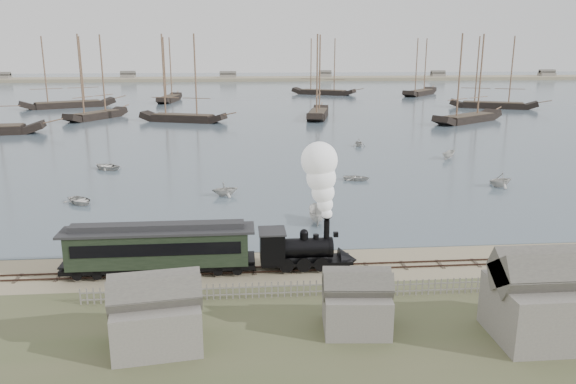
{
  "coord_description": "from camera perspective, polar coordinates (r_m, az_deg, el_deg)",
  "views": [
    {
      "loc": [
        -4.98,
        -43.18,
        17.1
      ],
      "look_at": [
        -0.41,
        8.87,
        3.5
      ],
      "focal_mm": 35.0,
      "sensor_mm": 36.0,
      "label": 1
    }
  ],
  "objects": [
    {
      "name": "harbor_water",
      "position": [
        213.92,
        -3.72,
        9.98
      ],
      "size": [
        600.0,
        336.0,
        0.06
      ],
      "primitive_type": "cube",
      "color": "#4C606C",
      "rests_on": "ground"
    },
    {
      "name": "schooner_3",
      "position": [
        138.48,
        3.12,
        11.66
      ],
      "size": [
        8.8,
        20.26,
        20.0
      ],
      "primitive_type": null,
      "rotation": [
        0.0,
        0.0,
        1.35
      ],
      "color": "black",
      "rests_on": "harbor_water"
    },
    {
      "name": "rowboat_5",
      "position": [
        91.13,
        15.98,
        3.65
      ],
      "size": [
        3.19,
        3.16,
        1.26
      ],
      "primitive_type": "imported",
      "rotation": [
        0.0,
        0.0,
        2.37
      ],
      "color": "beige",
      "rests_on": "harbor_water"
    },
    {
      "name": "schooner_4",
      "position": [
        136.61,
        18.11,
        10.93
      ],
      "size": [
        21.03,
        16.76,
        20.0
      ],
      "primitive_type": null,
      "rotation": [
        0.0,
        0.0,
        0.61
      ],
      "color": "black",
      "rests_on": "harbor_water"
    },
    {
      "name": "locomotive",
      "position": [
        43.47,
        2.97,
        -2.3
      ],
      "size": [
        7.81,
        2.92,
        9.74
      ],
      "color": "black",
      "rests_on": "ground"
    },
    {
      "name": "rowboat_2",
      "position": [
        55.91,
        2.9,
        -2.36
      ],
      "size": [
        4.02,
        1.73,
        1.52
      ],
      "primitive_type": "imported",
      "rotation": [
        0.0,
        0.0,
        3.08
      ],
      "color": "beige",
      "rests_on": "harbor_water"
    },
    {
      "name": "rowboat_0",
      "position": [
        66.67,
        -20.36,
        -0.8
      ],
      "size": [
        4.69,
        4.63,
        0.8
      ],
      "primitive_type": "imported",
      "rotation": [
        0.0,
        0.0,
        0.75
      ],
      "color": "beige",
      "rests_on": "harbor_water"
    },
    {
      "name": "schooner_8",
      "position": [
        206.89,
        3.66,
        12.61
      ],
      "size": [
        23.15,
        15.93,
        20.0
      ],
      "primitive_type": null,
      "rotation": [
        0.0,
        0.0,
        -0.5
      ],
      "color": "black",
      "rests_on": "harbor_water"
    },
    {
      "name": "schooner_1",
      "position": [
        143.46,
        -19.19,
        10.99
      ],
      "size": [
        12.87,
        17.92,
        20.0
      ],
      "primitive_type": null,
      "rotation": [
        0.0,
        0.0,
        1.04
      ],
      "color": "black",
      "rests_on": "harbor_water"
    },
    {
      "name": "picket_fence_east",
      "position": [
        43.26,
        19.58,
        -9.6
      ],
      "size": [
        15.0,
        0.1,
        1.2
      ],
      "primitive_type": null,
      "color": "slate",
      "rests_on": "ground"
    },
    {
      "name": "shed_right",
      "position": [
        38.31,
        24.34,
        -13.33
      ],
      "size": [
        6.0,
        5.0,
        5.1
      ],
      "primitive_type": null,
      "color": "slate",
      "rests_on": "ground"
    },
    {
      "name": "beached_dinghy",
      "position": [
        47.77,
        -14.84,
        -6.39
      ],
      "size": [
        4.41,
        4.67,
        0.79
      ],
      "primitive_type": "imported",
      "rotation": [
        0.0,
        0.0,
        0.95
      ],
      "color": "beige",
      "rests_on": "ground"
    },
    {
      "name": "rowboat_6",
      "position": [
        84.36,
        -17.98,
        2.53
      ],
      "size": [
        5.04,
        5.3,
        0.89
      ],
      "primitive_type": "imported",
      "rotation": [
        0.0,
        0.0,
        4.08
      ],
      "color": "beige",
      "rests_on": "harbor_water"
    },
    {
      "name": "picket_fence_west",
      "position": [
        40.05,
        -6.83,
        -10.8
      ],
      "size": [
        19.0,
        0.1,
        1.2
      ],
      "primitive_type": null,
      "color": "slate",
      "rests_on": "ground"
    },
    {
      "name": "rowboat_7",
      "position": [
        99.45,
        7.2,
        5.01
      ],
      "size": [
        3.02,
        2.74,
        1.39
      ],
      "primitive_type": "imported",
      "rotation": [
        0.0,
        0.0,
        0.19
      ],
      "color": "beige",
      "rests_on": "harbor_water"
    },
    {
      "name": "rowboat_4",
      "position": [
        74.9,
        20.77,
        1.18
      ],
      "size": [
        3.75,
        4.07,
        1.79
      ],
      "primitive_type": "imported",
      "rotation": [
        0.0,
        0.0,
        4.99
      ],
      "color": "beige",
      "rests_on": "harbor_water"
    },
    {
      "name": "rowboat_3",
      "position": [
        74.04,
        6.97,
        1.46
      ],
      "size": [
        3.38,
        4.02,
        0.71
      ],
      "primitive_type": "imported",
      "rotation": [
        0.0,
        0.0,
        1.26
      ],
      "color": "beige",
      "rests_on": "harbor_water"
    },
    {
      "name": "shed_left",
      "position": [
        35.05,
        -13.04,
        -15.02
      ],
      "size": [
        5.0,
        4.0,
        4.1
      ],
      "primitive_type": null,
      "color": "slate",
      "rests_on": "ground"
    },
    {
      "name": "schooner_5",
      "position": [
        170.59,
        20.36,
        11.34
      ],
      "size": [
        23.89,
        14.37,
        20.0
      ],
      "primitive_type": null,
      "rotation": [
        0.0,
        0.0,
        -0.41
      ],
      "color": "black",
      "rests_on": "harbor_water"
    },
    {
      "name": "shed_mid",
      "position": [
        36.24,
        6.9,
        -13.68
      ],
      "size": [
        4.0,
        3.5,
        3.6
      ],
      "primitive_type": null,
      "color": "slate",
      "rests_on": "ground"
    },
    {
      "name": "rowboat_1",
      "position": [
        66.19,
        -6.42,
        0.32
      ],
      "size": [
        3.46,
        3.76,
        1.65
      ],
      "primitive_type": "imported",
      "rotation": [
        0.0,
        0.0,
        1.85
      ],
      "color": "beige",
      "rests_on": "harbor_water"
    },
    {
      "name": "schooner_2",
      "position": [
        133.01,
        -10.81,
        11.3
      ],
      "size": [
        20.94,
        11.38,
        20.0
      ],
      "primitive_type": null,
      "rotation": [
        0.0,
        0.0,
        -0.34
      ],
      "color": "black",
      "rests_on": "harbor_water"
    },
    {
      "name": "ground",
      "position": [
        46.71,
        1.47,
        -6.89
      ],
      "size": [
        600.0,
        600.0,
        0.0
      ],
      "primitive_type": "plane",
      "color": "tan",
      "rests_on": "ground"
    },
    {
      "name": "schooner_9",
      "position": [
        209.8,
        13.4,
        12.28
      ],
      "size": [
        18.22,
        20.82,
        20.0
      ],
      "primitive_type": null,
      "rotation": [
        0.0,
        0.0,
        0.89
      ],
      "color": "black",
      "rests_on": "harbor_water"
    },
    {
      "name": "schooner_6",
      "position": [
        173.89,
        -21.68,
        11.27
      ],
      "size": [
        25.74,
        16.67,
        20.0
      ],
      "primitive_type": null,
      "rotation": [
        0.0,
        0.0,
        0.46
      ],
      "color": "black",
      "rests_on": "harbor_water"
    },
    {
      "name": "far_spit",
      "position": [
        293.73,
        -4.11,
        11.22
      ],
      "size": [
        500.0,
        20.0,
        1.8
      ],
      "primitive_type": "cube",
      "color": "tan",
      "rests_on": "ground"
    },
    {
      "name": "schooner_7",
      "position": [
        183.83,
        -12.1,
        12.08
      ],
      "size": [
        6.91,
        19.44,
        20.0
      ],
      "primitive_type": null,
      "rotation": [
        0.0,
        0.0,
        1.44
      ],
      "color": "black",
      "rests_on": "harbor_water"
    },
    {
      "name": "rail_track",
      "position": [
        44.86,
        1.76,
        -7.77
      ],
      "size": [
        120.0,
        1.8,
        0.16
      ],
      "color": "#38261E",
      "rests_on": "ground"
    },
    {
      "name": "passenger_coach",
      "position": [
        44.24,
        -12.98,
        -5.43
      ],
      "size": [
        14.63,
        2.82,
        3.55
      ],
      "color": "black",
      "rests_on": "ground"
    }
  ]
}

